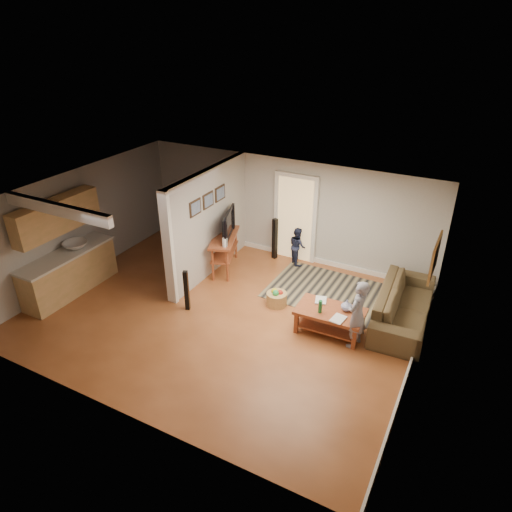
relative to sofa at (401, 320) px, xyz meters
The scene contains 11 objects.
ground 3.61m from the sofa, 156.17° to the right, with size 7.50×7.50×0.00m, color brown.
room_shell 4.72m from the sofa, 166.71° to the right, with size 7.54×6.02×2.52m.
area_rug 1.73m from the sofa, 168.75° to the left, with size 2.53×1.85×0.01m, color black.
sofa is the anchor object (origin of this frame).
coffee_table 1.60m from the sofa, 138.61° to the right, with size 1.30×0.78×0.76m.
tv_console 4.31m from the sofa, behind, with size 0.95×1.45×1.17m.
speaker_left 4.40m from the sofa, 157.75° to the right, with size 0.09×0.09×0.91m, color black.
speaker_right 3.68m from the sofa, 160.08° to the left, with size 0.11×0.11×1.06m, color black.
toy_basket 2.57m from the sofa, 165.21° to the right, with size 0.43×0.43×0.39m.
child 1.35m from the sofa, 117.90° to the right, with size 0.50×0.32×1.36m, color gray.
toddler 3.08m from the sofa, 156.21° to the left, with size 0.46×0.36×0.95m, color #202644.
Camera 1 is at (4.17, -6.57, 5.43)m, focal length 32.00 mm.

